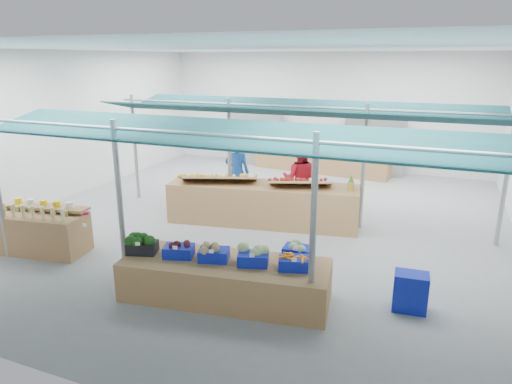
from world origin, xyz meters
TOP-DOWN VIEW (x-y plane):
  - floor at (0.00, 0.00)m, footprint 13.00×13.00m
  - hall at (0.00, 1.44)m, footprint 13.00×13.00m
  - pole_grid at (0.75, -1.75)m, footprint 10.00×4.60m
  - awnings at (0.75, -1.75)m, footprint 9.50×7.08m
  - back_shelving_left at (-2.50, 6.00)m, footprint 2.00×0.50m
  - back_shelving_right at (2.00, 6.00)m, footprint 2.00×0.50m
  - bottle_shelf at (-3.51, -3.50)m, footprint 2.00×1.39m
  - veg_counter at (0.96, -3.84)m, footprint 3.66×1.68m
  - fruit_counter at (0.20, -0.12)m, footprint 4.79×1.90m
  - far_counter at (0.19, 5.70)m, footprint 5.04×1.54m
  - crate_stack at (3.92, -3.05)m, footprint 0.57×0.42m
  - vendor_left at (-1.00, 0.98)m, footprint 0.75×0.56m
  - vendor_right at (0.80, 0.98)m, footprint 1.01×0.85m
  - crate_broccoli at (-0.54, -4.06)m, footprint 0.58×0.48m
  - crate_beets at (0.14, -3.96)m, footprint 0.58×0.48m
  - crate_celeriac at (0.77, -3.87)m, footprint 0.58×0.48m
  - crate_cabbage at (1.44, -3.77)m, footprint 0.58×0.48m
  - crate_carrots at (2.12, -3.67)m, footprint 0.58×0.48m
  - sparrow at (-0.68, -4.20)m, footprint 0.12×0.09m
  - pole_ribbon at (-2.10, -3.70)m, footprint 0.12×0.12m
  - apple_heap_yellow at (-0.88, -0.42)m, footprint 2.02×1.30m
  - apple_heap_red at (1.14, -0.06)m, footprint 1.65×1.17m
  - pineapple at (2.29, 0.14)m, footprint 0.14×0.14m
  - crate_extra at (2.06, -3.24)m, footprint 0.51×0.41m

SIDE VIEW (x-z plane):
  - floor at x=0.00m, z-range 0.00..0.00m
  - crate_stack at x=3.92m, z-range 0.00..0.65m
  - veg_counter at x=0.96m, z-range 0.00..0.69m
  - far_counter at x=0.19m, z-range 0.00..0.89m
  - bottle_shelf at x=-3.51m, z-range -0.10..1.02m
  - fruit_counter at x=0.20m, z-range 0.00..1.00m
  - crate_carrots at x=2.12m, z-range 0.65..0.94m
  - crate_beets at x=0.14m, z-range 0.67..0.96m
  - crate_celeriac at x=0.77m, z-range 0.67..0.99m
  - crate_extra at x=2.06m, z-range 0.67..0.99m
  - crate_broccoli at x=-0.54m, z-range 0.67..1.02m
  - crate_cabbage at x=1.44m, z-range 0.67..1.02m
  - vendor_left at x=-1.00m, z-range 0.00..1.87m
  - vendor_right at x=0.80m, z-range 0.00..1.87m
  - sparrow at x=-0.68m, z-range 0.88..0.99m
  - back_shelving_left at x=-2.50m, z-range 0.00..2.00m
  - back_shelving_right at x=2.00m, z-range 0.00..2.00m
  - pole_ribbon at x=-2.10m, z-range 0.94..1.22m
  - apple_heap_yellow at x=-0.88m, z-range 1.03..1.30m
  - apple_heap_red at x=1.14m, z-range 1.03..1.30m
  - pineapple at x=2.29m, z-range 0.99..1.38m
  - pole_grid at x=0.75m, z-range 0.31..3.31m
  - hall at x=0.00m, z-range -3.85..9.15m
  - awnings at x=0.75m, z-range 2.63..2.93m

